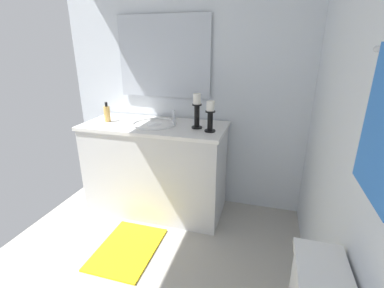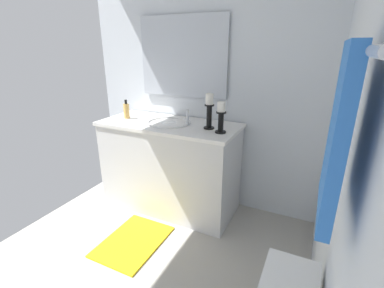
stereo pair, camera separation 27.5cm
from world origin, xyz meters
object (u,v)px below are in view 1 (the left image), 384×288
at_px(sink_basin, 154,128).
at_px(candle_holder_tall, 210,116).
at_px(mirror, 164,57).
at_px(candle_holder_short, 197,110).
at_px(bath_mat, 127,249).
at_px(soap_bottle, 107,114).
at_px(vanity_cabinet, 156,168).

distance_m(sink_basin, candle_holder_tall, 0.56).
distance_m(mirror, candle_holder_short, 0.64).
bearing_deg(mirror, bath_mat, 0.00).
relative_size(candle_holder_tall, soap_bottle, 1.39).
xyz_separation_m(mirror, soap_bottle, (0.31, -0.45, -0.49)).
xyz_separation_m(mirror, bath_mat, (0.91, 0.00, -1.42)).
bearing_deg(mirror, sink_basin, 0.20).
bearing_deg(bath_mat, candle_holder_short, 147.19).
height_order(vanity_cabinet, soap_bottle, soap_bottle).
bearing_deg(candle_holder_short, mirror, -125.97).
relative_size(soap_bottle, bath_mat, 0.30).
bearing_deg(sink_basin, candle_holder_tall, 81.83).
relative_size(sink_basin, candle_holder_tall, 1.61).
relative_size(vanity_cabinet, mirror, 1.46).
bearing_deg(soap_bottle, sink_basin, 93.35).
bearing_deg(candle_holder_short, bath_mat, -32.81).
bearing_deg(vanity_cabinet, soap_bottle, -86.64).
bearing_deg(candle_holder_tall, vanity_cabinet, -98.15).
distance_m(candle_holder_short, soap_bottle, 0.85).
distance_m(vanity_cabinet, candle_holder_tall, 0.77).
height_order(soap_bottle, bath_mat, soap_bottle).
height_order(vanity_cabinet, bath_mat, vanity_cabinet).
distance_m(vanity_cabinet, sink_basin, 0.39).
bearing_deg(vanity_cabinet, sink_basin, 90.00).
bearing_deg(vanity_cabinet, mirror, 179.99).
height_order(vanity_cabinet, sink_basin, sink_basin).
height_order(candle_holder_tall, candle_holder_short, candle_holder_short).
xyz_separation_m(vanity_cabinet, sink_basin, (-0.00, 0.00, 0.39)).
bearing_deg(sink_basin, soap_bottle, -86.65).
xyz_separation_m(sink_basin, soap_bottle, (0.03, -0.45, 0.11)).
bearing_deg(candle_holder_tall, sink_basin, -98.17).
distance_m(mirror, bath_mat, 1.68).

